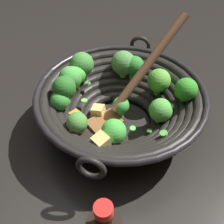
{
  "coord_description": "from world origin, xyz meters",
  "views": [
    {
      "loc": [
        0.01,
        -0.46,
        0.5
      ],
      "look_at": [
        -0.02,
        0.01,
        0.03
      ],
      "focal_mm": 46.58,
      "sensor_mm": 36.0,
      "label": 1
    }
  ],
  "objects": [
    {
      "name": "ground_plane",
      "position": [
        0.0,
        0.0,
        0.0
      ],
      "size": [
        4.0,
        4.0,
        0.0
      ],
      "primitive_type": "plane",
      "color": "black"
    },
    {
      "name": "wok",
      "position": [
        -0.0,
        0.0,
        0.07
      ],
      "size": [
        0.37,
        0.4,
        0.23
      ],
      "color": "black",
      "rests_on": "ground"
    }
  ]
}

